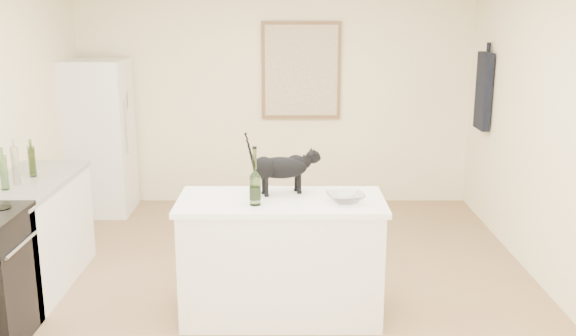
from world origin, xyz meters
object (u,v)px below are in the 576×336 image
at_px(black_cat, 280,171).
at_px(wine_bottle, 255,180).
at_px(fridge, 98,137).
at_px(glass_bowl, 346,198).

height_order(black_cat, wine_bottle, wine_bottle).
xyz_separation_m(black_cat, wine_bottle, (-0.17, -0.28, 0.01)).
height_order(fridge, wine_bottle, fridge).
bearing_deg(black_cat, glass_bowl, -42.79).
bearing_deg(black_cat, wine_bottle, -140.19).
relative_size(black_cat, glass_bowl, 1.92).
bearing_deg(wine_bottle, black_cat, 58.01).
bearing_deg(wine_bottle, glass_bowl, 5.90).
bearing_deg(glass_bowl, black_cat, 155.42).
relative_size(black_cat, wine_bottle, 1.39).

